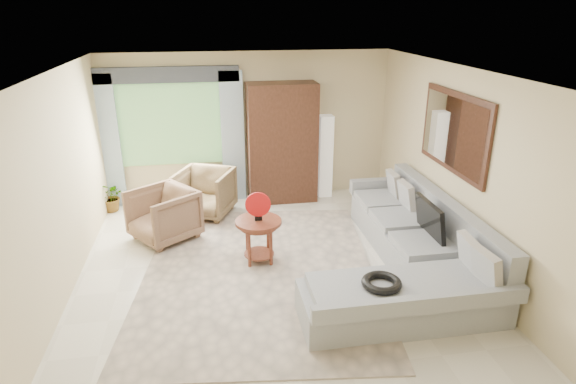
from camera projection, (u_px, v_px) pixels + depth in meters
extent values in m
plane|color=silver|center=(274.00, 278.00, 6.24)|extent=(6.00, 6.00, 0.00)
cube|color=#BDA996|center=(260.00, 272.00, 6.37)|extent=(3.46, 4.33, 0.02)
cube|color=#999DA1|center=(406.00, 236.00, 6.94)|extent=(0.90, 2.40, 0.40)
cube|color=#999DA1|center=(403.00, 303.00, 5.36)|extent=(2.30, 0.80, 0.40)
cube|color=#999DA1|center=(445.00, 217.00, 6.47)|extent=(0.20, 3.20, 0.50)
cube|color=#999DA1|center=(377.00, 185.00, 8.01)|extent=(0.90, 0.16, 0.22)
cube|color=#999DA1|center=(422.00, 304.00, 4.84)|extent=(2.30, 0.10, 0.18)
cube|color=black|center=(430.00, 219.00, 6.24)|extent=(0.14, 0.74, 0.48)
torus|color=black|center=(382.00, 283.00, 5.11)|extent=(0.43, 0.43, 0.09)
cylinder|color=#4D2114|center=(258.00, 222.00, 6.43)|extent=(0.63, 0.63, 0.04)
cylinder|color=#4D2114|center=(259.00, 243.00, 6.54)|extent=(0.41, 0.41, 0.56)
cylinder|color=red|center=(258.00, 204.00, 6.34)|extent=(0.34, 0.07, 0.34)
imported|color=brown|center=(163.00, 215.00, 7.16)|extent=(1.20, 1.19, 0.79)
imported|color=olive|center=(205.00, 193.00, 8.01)|extent=(1.12, 1.13, 0.79)
imported|color=#999999|center=(112.00, 197.00, 8.21)|extent=(0.60, 0.57, 0.52)
cube|color=black|center=(282.00, 143.00, 8.45)|extent=(1.20, 0.55, 2.10)
cube|color=silver|center=(325.00, 156.00, 8.74)|extent=(0.24, 0.24, 1.50)
cube|color=#669E59|center=(171.00, 125.00, 8.25)|extent=(1.80, 0.04, 1.40)
cube|color=#9EB7CC|center=(108.00, 143.00, 8.09)|extent=(0.40, 0.08, 2.30)
cube|color=#9EB7CC|center=(233.00, 137.00, 8.43)|extent=(0.40, 0.08, 2.30)
cube|color=#1E232D|center=(166.00, 75.00, 7.88)|extent=(2.40, 0.12, 0.26)
cube|color=black|center=(454.00, 132.00, 6.32)|extent=(0.04, 1.70, 1.05)
cube|color=white|center=(452.00, 132.00, 6.31)|extent=(0.02, 1.54, 0.90)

